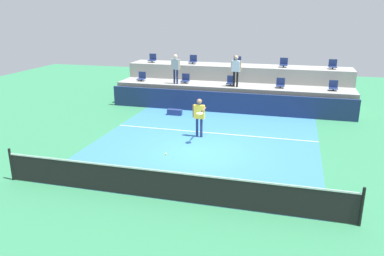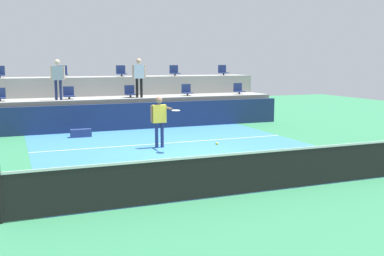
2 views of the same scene
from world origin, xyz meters
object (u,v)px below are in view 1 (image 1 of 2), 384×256
object	(u,v)px
stadium_chair_lower_center	(231,81)
stadium_chair_upper_center	(237,62)
tennis_ball	(166,154)
stadium_chair_upper_left	(193,60)
stadium_chair_lower_far_right	(333,86)
spectator_in_white	(236,68)
tennis_player	(199,114)
stadium_chair_lower_left	(185,79)
equipment_bag	(175,112)
stadium_chair_lower_far_left	(142,77)
spectator_leaning_on_rail	(176,66)
stadium_chair_lower_right	(280,84)
stadium_chair_upper_far_left	(152,59)
stadium_chair_upper_far_right	(333,65)
stadium_chair_upper_right	(284,63)

from	to	relation	value
stadium_chair_lower_center	stadium_chair_upper_center	bearing A→B (deg)	88.61
stadium_chair_lower_center	tennis_ball	world-z (taller)	stadium_chair_lower_center
stadium_chair_upper_center	stadium_chair_upper_left	bearing A→B (deg)	180.00
stadium_chair_lower_far_right	spectator_in_white	world-z (taller)	spectator_in_white
stadium_chair_lower_far_right	stadium_chair_lower_center	bearing A→B (deg)	180.00
stadium_chair_lower_center	tennis_player	bearing A→B (deg)	-94.18
stadium_chair_lower_left	stadium_chair_lower_center	world-z (taller)	same
stadium_chair_lower_center	tennis_ball	bearing A→B (deg)	-92.25
stadium_chair_lower_far_right	stadium_chair_upper_center	size ratio (longest dim) A/B	1.00
equipment_bag	stadium_chair_lower_center	bearing A→B (deg)	43.68
stadium_chair_lower_far_left	tennis_ball	world-z (taller)	stadium_chair_lower_far_left
spectator_leaning_on_rail	stadium_chair_lower_far_right	bearing A→B (deg)	2.62
stadium_chair_lower_right	tennis_player	bearing A→B (deg)	-119.11
stadium_chair_lower_left	stadium_chair_lower_far_left	bearing A→B (deg)	180.00
stadium_chair_upper_far_left	stadium_chair_upper_left	distance (m)	2.62
spectator_in_white	tennis_ball	xyz separation A→B (m)	(-0.70, -9.53, -1.39)
spectator_leaning_on_rail	tennis_ball	world-z (taller)	spectator_leaning_on_rail
stadium_chair_upper_far_right	stadium_chair_upper_left	bearing A→B (deg)	180.00
stadium_chair_lower_right	stadium_chair_upper_right	world-z (taller)	stadium_chair_upper_right
stadium_chair_upper_far_left	spectator_in_white	size ratio (longest dim) A/B	0.31
stadium_chair_lower_center	stadium_chair_lower_left	bearing A→B (deg)	180.00
stadium_chair_lower_center	stadium_chair_lower_far_right	distance (m)	5.34
stadium_chair_lower_left	stadium_chair_upper_right	size ratio (longest dim) A/B	1.00
spectator_leaning_on_rail	stadium_chair_upper_far_right	bearing A→B (deg)	14.55
stadium_chair_upper_center	tennis_player	xyz separation A→B (m)	(-0.45, -7.32, -1.29)
stadium_chair_lower_center	stadium_chair_upper_center	world-z (taller)	stadium_chair_upper_center
stadium_chair_lower_center	stadium_chair_upper_left	bearing A→B (deg)	145.78
stadium_chair_upper_center	stadium_chair_lower_left	bearing A→B (deg)	-145.82
spectator_in_white	stadium_chair_upper_far_right	bearing A→B (deg)	23.42
stadium_chair_lower_center	equipment_bag	distance (m)	3.71
stadium_chair_upper_right	tennis_ball	size ratio (longest dim) A/B	7.65
stadium_chair_lower_far_left	stadium_chair_upper_center	bearing A→B (deg)	18.71
stadium_chair_upper_center	spectator_leaning_on_rail	distance (m)	3.79
stadium_chair_lower_far_left	stadium_chair_lower_right	xyz separation A→B (m)	(7.94, 0.00, 0.00)
stadium_chair_lower_left	spectator_leaning_on_rail	world-z (taller)	spectator_leaning_on_rail
stadium_chair_upper_far_left	stadium_chair_upper_far_right	world-z (taller)	same
stadium_chair_lower_far_right	stadium_chair_lower_right	bearing A→B (deg)	180.00
stadium_chair_lower_right	spectator_in_white	xyz separation A→B (m)	(-2.36, -0.38, 0.80)
stadium_chair_upper_far_right	tennis_player	distance (m)	9.41
stadium_chair_lower_right	equipment_bag	distance (m)	5.85
spectator_leaning_on_rail	stadium_chair_lower_center	bearing A→B (deg)	7.15
spectator_in_white	stadium_chair_upper_center	bearing A→B (deg)	97.09
stadium_chair_lower_far_right	tennis_ball	world-z (taller)	stadium_chair_lower_far_right
stadium_chair_lower_right	stadium_chair_upper_right	size ratio (longest dim) A/B	1.00
stadium_chair_lower_far_left	spectator_leaning_on_rail	world-z (taller)	spectator_leaning_on_rail
spectator_in_white	tennis_ball	distance (m)	9.65
stadium_chair_lower_left	stadium_chair_lower_center	xyz separation A→B (m)	(2.61, 0.00, 0.00)
stadium_chair_upper_left	stadium_chair_upper_right	distance (m)	5.36
stadium_chair_upper_far_right	spectator_leaning_on_rail	world-z (taller)	spectator_leaning_on_rail
stadium_chair_lower_center	stadium_chair_lower_right	distance (m)	2.67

